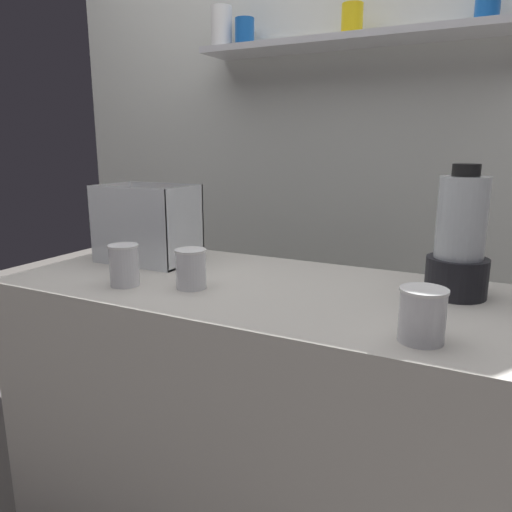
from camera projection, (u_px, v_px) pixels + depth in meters
counter at (256, 428)px, 1.45m from camera, size 1.40×0.64×0.90m
back_wall_unit at (343, 148)px, 1.94m from camera, size 2.60×0.24×2.50m
carrot_display_bin at (148, 238)px, 1.61m from camera, size 0.31×0.20×0.25m
blender_pitcher at (459, 243)px, 1.22m from camera, size 0.15×0.15×0.33m
juice_cup_orange_far_left at (124, 268)px, 1.33m from camera, size 0.08×0.08×0.11m
juice_cup_beet_left at (191, 271)px, 1.30m from camera, size 0.08×0.08×0.11m
juice_cup_orange_middle at (422, 318)px, 0.95m from camera, size 0.09×0.09×0.11m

